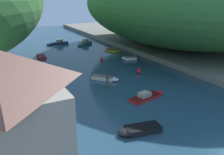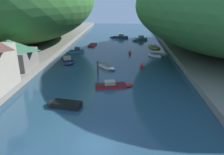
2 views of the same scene
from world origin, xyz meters
name	(u,v)px [view 2 (image 2 of 2)]	position (x,y,z in m)	size (l,w,h in m)	color
water_surface	(114,58)	(0.00, 30.00, 0.00)	(130.00, 130.00, 0.00)	#234256
left_bank	(8,54)	(-24.10, 30.00, 0.52)	(22.00, 120.00, 1.04)	slate
boathouse_shed	(10,53)	(-17.53, 19.18, 3.64)	(7.98, 6.60, 5.02)	slate
boat_navy_launch	(63,104)	(-5.16, 7.28, 0.31)	(4.71, 2.36, 0.63)	black
boat_white_cruiser	(107,67)	(-0.86, 23.04, 0.31)	(3.89, 4.20, 0.63)	silver
boat_mid_channel	(75,51)	(-9.79, 34.90, 0.38)	(4.50, 2.64, 1.27)	teal
boat_small_dinghy	(114,85)	(0.92, 14.03, 0.29)	(5.99, 2.86, 0.97)	red
boat_far_right_bank	(93,45)	(-6.67, 43.45, 0.21)	(2.11, 4.89, 0.42)	red
boat_cabin_cruiser	(119,37)	(0.22, 54.69, 0.47)	(6.12, 1.44, 1.52)	navy
boat_near_quay	(155,47)	(10.23, 40.85, 0.19)	(3.24, 4.62, 0.39)	gold
boat_far_upstream	(68,61)	(-9.31, 25.86, 0.41)	(3.58, 4.48, 1.29)	navy
boat_red_skiff	(139,39)	(6.69, 51.28, 0.47)	(5.12, 3.73, 1.51)	teal
boat_open_rowboat	(155,55)	(9.29, 32.64, 0.30)	(3.51, 2.64, 0.62)	white
mooring_post_middle	(98,67)	(-2.30, 19.74, 1.22)	(0.32, 0.32, 2.42)	#4C3D2D
channel_buoy_near	(130,53)	(3.55, 33.87, 0.40)	(0.68, 0.68, 1.02)	red
channel_buoy_far	(142,66)	(5.69, 23.30, 0.46)	(0.80, 0.80, 1.20)	red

